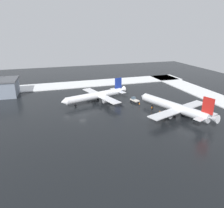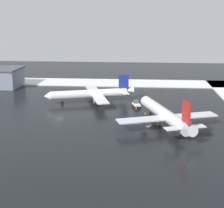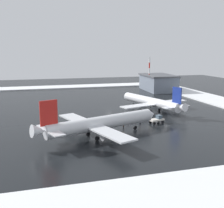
{
  "view_description": "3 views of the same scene",
  "coord_description": "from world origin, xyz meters",
  "px_view_note": "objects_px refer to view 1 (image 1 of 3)",
  "views": [
    {
      "loc": [
        13.58,
        81.52,
        33.33
      ],
      "look_at": [
        -12.34,
        0.55,
        3.56
      ],
      "focal_mm": 35.0,
      "sensor_mm": 36.0,
      "label": 1
    },
    {
      "loc": [
        -26.35,
        110.63,
        33.53
      ],
      "look_at": [
        -18.23,
        1.28,
        3.68
      ],
      "focal_mm": 55.0,
      "sensor_mm": 36.0,
      "label": 2
    },
    {
      "loc": [
        -102.64,
        27.66,
        22.05
      ],
      "look_at": [
        -19.2,
        4.13,
        5.36
      ],
      "focal_mm": 45.0,
      "sensor_mm": 36.0,
      "label": 3
    }
  ],
  "objects_px": {
    "ground_crew_near_tug": "(139,104)",
    "ground_crew_mid_apron": "(160,113)",
    "airplane_far_rear": "(96,95)",
    "ground_crew_by_nose_gear": "(152,108)",
    "airplane_parked_starboard": "(175,107)",
    "pushback_tug": "(134,100)"
  },
  "relations": [
    {
      "from": "ground_crew_near_tug",
      "to": "ground_crew_mid_apron",
      "type": "relative_size",
      "value": 1.0
    },
    {
      "from": "airplane_far_rear",
      "to": "ground_crew_near_tug",
      "type": "relative_size",
      "value": 19.6
    },
    {
      "from": "airplane_far_rear",
      "to": "ground_crew_by_nose_gear",
      "type": "bearing_deg",
      "value": 122.42
    },
    {
      "from": "airplane_parked_starboard",
      "to": "airplane_far_rear",
      "type": "distance_m",
      "value": 36.13
    },
    {
      "from": "airplane_parked_starboard",
      "to": "ground_crew_mid_apron",
      "type": "xyz_separation_m",
      "value": [
        4.98,
        -2.43,
        -2.66
      ]
    },
    {
      "from": "pushback_tug",
      "to": "ground_crew_near_tug",
      "type": "height_order",
      "value": "pushback_tug"
    },
    {
      "from": "airplane_far_rear",
      "to": "ground_crew_mid_apron",
      "type": "xyz_separation_m",
      "value": [
        -20.58,
        23.1,
        -2.39
      ]
    },
    {
      "from": "pushback_tug",
      "to": "ground_crew_near_tug",
      "type": "distance_m",
      "value": 5.6
    },
    {
      "from": "pushback_tug",
      "to": "ground_crew_by_nose_gear",
      "type": "xyz_separation_m",
      "value": [
        -3.0,
        11.83,
        -0.31
      ]
    },
    {
      "from": "pushback_tug",
      "to": "ground_crew_by_nose_gear",
      "type": "height_order",
      "value": "pushback_tug"
    },
    {
      "from": "airplane_far_rear",
      "to": "pushback_tug",
      "type": "distance_m",
      "value": 17.98
    },
    {
      "from": "pushback_tug",
      "to": "airplane_parked_starboard",
      "type": "bearing_deg",
      "value": -171.6
    },
    {
      "from": "ground_crew_by_nose_gear",
      "to": "ground_crew_mid_apron",
      "type": "bearing_deg",
      "value": -60.35
    },
    {
      "from": "airplane_far_rear",
      "to": "ground_crew_mid_apron",
      "type": "bearing_deg",
      "value": 115.02
    },
    {
      "from": "airplane_parked_starboard",
      "to": "ground_crew_near_tug",
      "type": "bearing_deg",
      "value": 11.66
    },
    {
      "from": "airplane_parked_starboard",
      "to": "airplane_far_rear",
      "type": "xyz_separation_m",
      "value": [
        25.56,
        -25.53,
        -0.27
      ]
    },
    {
      "from": "airplane_parked_starboard",
      "to": "pushback_tug",
      "type": "xyz_separation_m",
      "value": [
        8.57,
        -20.04,
        -2.34
      ]
    },
    {
      "from": "ground_crew_mid_apron",
      "to": "airplane_parked_starboard",
      "type": "bearing_deg",
      "value": 114.52
    },
    {
      "from": "airplane_far_rear",
      "to": "pushback_tug",
      "type": "relative_size",
      "value": 6.69
    },
    {
      "from": "airplane_parked_starboard",
      "to": "ground_crew_mid_apron",
      "type": "relative_size",
      "value": 20.98
    },
    {
      "from": "ground_crew_mid_apron",
      "to": "ground_crew_by_nose_gear",
      "type": "distance_m",
      "value": 5.81
    },
    {
      "from": "airplane_parked_starboard",
      "to": "ground_crew_by_nose_gear",
      "type": "relative_size",
      "value": 20.98
    }
  ]
}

